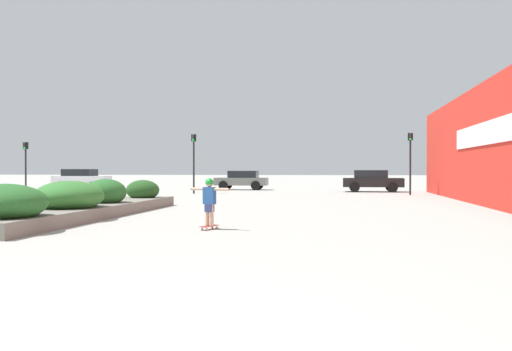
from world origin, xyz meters
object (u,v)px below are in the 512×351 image
skateboard (209,227)px  traffic_light_left (194,153)px  car_center_right (242,180)px  traffic_light_far_left (26,158)px  skateboarder (209,197)px  traffic_light_right (410,153)px  car_center_left (81,179)px  car_leftmost (372,180)px

skateboard → traffic_light_left: traffic_light_left is taller
car_center_right → traffic_light_far_left: size_ratio=1.18×
skateboarder → traffic_light_right: (7.43, 20.74, 1.68)m
traffic_light_far_left → traffic_light_left: bearing=3.9°
car_center_left → traffic_light_right: traffic_light_right is taller
skateboarder → traffic_light_right: bearing=90.2°
skateboarder → traffic_light_right: size_ratio=0.33×
car_center_right → traffic_light_left: traffic_light_left is taller
car_center_left → traffic_light_far_left: (-1.42, -5.03, 1.44)m
traffic_light_right → traffic_light_far_left: (-24.24, -0.64, -0.25)m
car_leftmost → traffic_light_left: 12.33m
car_leftmost → car_center_left: size_ratio=1.02×
traffic_light_far_left → car_center_right: bearing=31.5°
car_leftmost → car_center_left: (-20.85, -0.32, 0.03)m
car_leftmost → traffic_light_right: traffic_light_right is taller
car_center_left → traffic_light_right: size_ratio=1.06×
car_center_right → traffic_light_left: size_ratio=1.04×
traffic_light_right → traffic_light_far_left: traffic_light_right is taller
car_leftmost → traffic_light_far_left: 22.95m
traffic_light_left → car_center_right: bearing=75.3°
car_leftmost → traffic_light_far_left: bearing=-76.5°
skateboarder → car_center_right: 28.23m
traffic_light_left → traffic_light_right: bearing=-0.5°
skateboarder → car_center_right: size_ratio=0.31×
skateboarder → traffic_light_left: traffic_light_left is taller
traffic_light_left → traffic_light_right: (13.27, -0.11, -0.03)m
car_leftmost → car_center_right: car_leftmost is taller
skateboarder → traffic_light_right: 22.09m
car_center_left → car_center_right: car_center_left is taller
traffic_light_left → car_leftmost: bearing=22.1°
traffic_light_right → skateboard: bearing=-109.7°
traffic_light_left → traffic_light_right: 13.27m
car_center_right → skateboard: bearing=-171.9°
car_leftmost → traffic_light_far_left: size_ratio=1.22×
skateboarder → car_leftmost: (5.46, 25.45, -0.04)m
car_center_left → traffic_light_right: 23.30m
traffic_light_left → traffic_light_right: traffic_light_left is taller
skateboard → traffic_light_right: traffic_light_right is taller
skateboarder → car_center_right: (-3.99, 27.95, -0.07)m
car_center_left → car_center_right: 11.75m
car_center_right → traffic_light_right: 13.61m
car_center_right → traffic_light_left: bearing=165.3°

